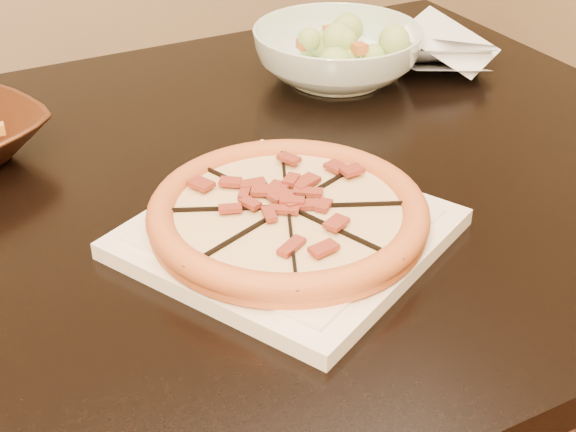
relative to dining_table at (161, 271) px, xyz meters
name	(u,v)px	position (x,y,z in m)	size (l,w,h in m)	color
dining_table	(161,271)	(0.00, 0.00, 0.00)	(1.42, 0.93, 0.75)	black
plate	(288,232)	(0.09, -0.15, 0.11)	(0.37, 0.37, 0.02)	white
pizza	(288,213)	(0.09, -0.15, 0.14)	(0.28, 0.28, 0.03)	orange
salad_bowl	(337,54)	(0.36, 0.19, 0.14)	(0.24, 0.24, 0.08)	white
salad	(338,17)	(0.36, 0.18, 0.20)	(0.12, 0.11, 0.04)	#B9D875
cling_film	(446,51)	(0.52, 0.14, 0.13)	(0.17, 0.14, 0.05)	white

